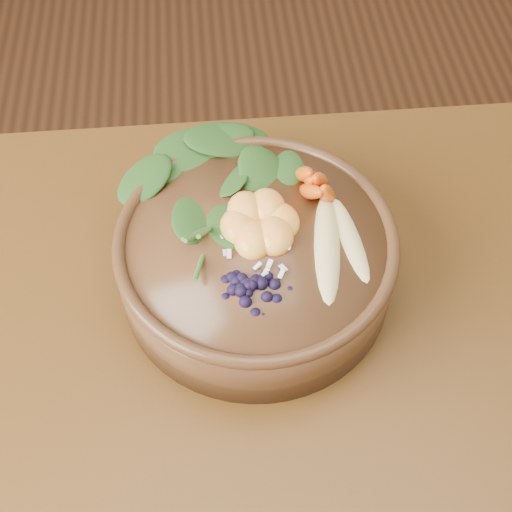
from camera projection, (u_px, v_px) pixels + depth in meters
dining_table at (492, 444)px, 0.80m from camera, size 1.60×0.90×0.75m
stoneware_bowl at (256, 261)px, 0.78m from camera, size 0.36×0.36×0.08m
kale_heap at (219, 177)px, 0.77m from camera, size 0.23×0.21×0.05m
carrot_cluster at (315, 160)px, 0.76m from camera, size 0.07×0.07×0.08m
banana_halves at (340, 234)px, 0.74m from camera, size 0.07×0.17×0.03m
mandarin_cluster at (260, 215)px, 0.75m from camera, size 0.10×0.11×0.03m
blueberry_pile at (252, 277)px, 0.70m from camera, size 0.16×0.13×0.04m
coconut_flakes at (256, 252)px, 0.74m from camera, size 0.11×0.09×0.01m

